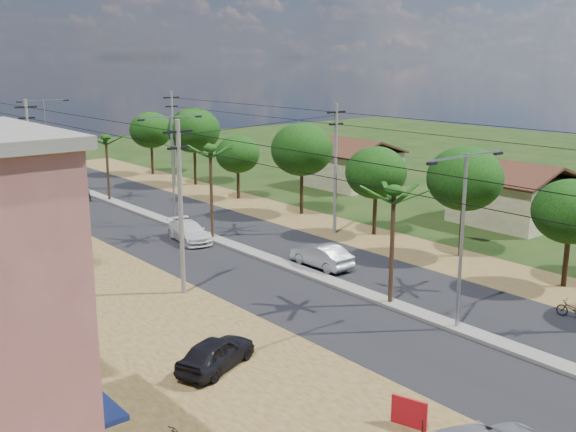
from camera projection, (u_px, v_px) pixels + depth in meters
name	position (u px, v px, depth m)	size (l,w,h in m)	color
ground	(456.00, 330.00, 30.34)	(160.00, 160.00, 0.00)	black
road	(257.00, 256.00, 41.62)	(12.00, 110.00, 0.04)	black
median	(229.00, 244.00, 43.86)	(1.00, 90.00, 0.18)	#605E56
dirt_lot_west	(63.00, 362.00, 27.09)	(18.00, 46.00, 0.04)	#4F381B
dirt_shoulder_east	(355.00, 234.00, 46.87)	(5.00, 90.00, 0.03)	#4F381B
house_east_near	(514.00, 191.00, 49.66)	(7.60, 7.50, 4.60)	#9B8C69
house_east_far	(352.00, 161.00, 63.82)	(7.60, 7.50, 4.60)	#9B8C69
tree_east_b	(571.00, 212.00, 35.13)	(4.00, 4.00, 5.83)	black
tree_east_c	(465.00, 179.00, 40.48)	(4.60, 4.60, 6.83)	black
tree_east_d	(376.00, 173.00, 45.68)	(4.20, 4.20, 6.13)	black
tree_east_e	(302.00, 149.00, 51.65)	(4.80, 4.80, 7.14)	black
tree_east_f	(238.00, 154.00, 57.70)	(3.80, 3.80, 5.52)	black
tree_east_g	(194.00, 130.00, 63.79)	(5.00, 5.00, 7.38)	black
tree_east_h	(151.00, 130.00, 69.76)	(4.40, 4.40, 6.52)	black
palm_median_near	(394.00, 196.00, 32.08)	(2.00, 2.00, 6.15)	black
palm_median_mid	(210.00, 153.00, 44.04)	(2.00, 2.00, 6.55)	black
palm_median_far	(106.00, 140.00, 56.23)	(2.00, 2.00, 5.85)	black
streetlight_near	(462.00, 227.00, 29.24)	(5.10, 0.18, 8.00)	gray
streetlight_mid	(172.00, 161.00, 48.06)	(5.10, 0.18, 8.00)	gray
streetlight_far	(46.00, 132.00, 66.87)	(5.10, 0.18, 8.00)	gray
utility_pole_w_b	(181.00, 204.00, 33.96)	(1.60, 0.24, 9.00)	#605E56
utility_pole_w_c	(30.00, 156.00, 50.51)	(1.60, 0.24, 9.00)	#605E56
utility_pole_e_b	(335.00, 166.00, 45.92)	(1.60, 0.24, 9.00)	#605E56
utility_pole_e_c	(173.00, 137.00, 62.48)	(1.60, 0.24, 9.00)	#605E56
car_silver_mid	(321.00, 256.00, 39.19)	(1.45, 4.16, 1.37)	gray
car_white_far	(189.00, 232.00, 44.67)	(1.81, 4.46, 1.29)	beige
car_parked_dark	(216.00, 354.00, 26.36)	(1.54, 3.82, 1.30)	black
moto_rider_east	(574.00, 311.00, 31.39)	(0.58, 1.67, 0.88)	black
moto_rider_west_a	(190.00, 233.00, 45.20)	(0.62, 1.77, 0.93)	black
moto_rider_west_b	(89.00, 195.00, 57.60)	(0.49, 1.75, 1.05)	black
roadside_sign	(409.00, 413.00, 22.20)	(0.47, 1.21, 1.04)	maroon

